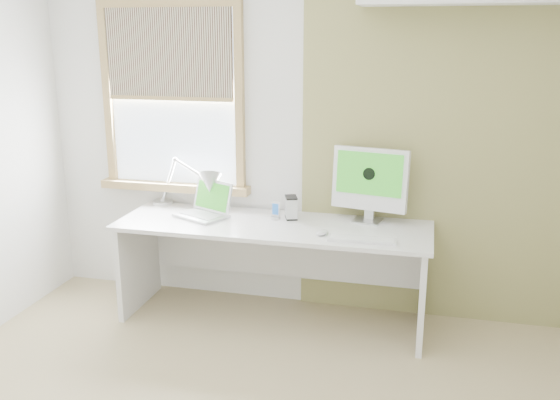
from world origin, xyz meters
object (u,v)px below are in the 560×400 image
(imac, at_px, (370,181))
(laptop, at_px, (206,207))
(desk, at_px, (275,247))
(desk_lamp, at_px, (201,185))
(external_drive, at_px, (291,207))

(imac, bearing_deg, laptop, -172.58)
(desk, bearing_deg, imac, 14.65)
(imac, bearing_deg, desk_lamp, -178.33)
(laptop, xyz_separation_m, imac, (1.17, 0.15, 0.23))
(laptop, relative_size, imac, 0.82)
(desk_lamp, distance_m, imac, 1.25)
(desk_lamp, bearing_deg, desk, -12.36)
(desk, xyz_separation_m, laptop, (-0.52, 0.02, 0.26))
(desk_lamp, bearing_deg, laptop, -55.02)
(desk, bearing_deg, desk_lamp, 167.64)
(imac, bearing_deg, desk, -165.35)
(laptop, distance_m, imac, 1.20)
(external_drive, bearing_deg, laptop, -172.57)
(desk, distance_m, desk_lamp, 0.73)
(external_drive, height_order, imac, imac)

